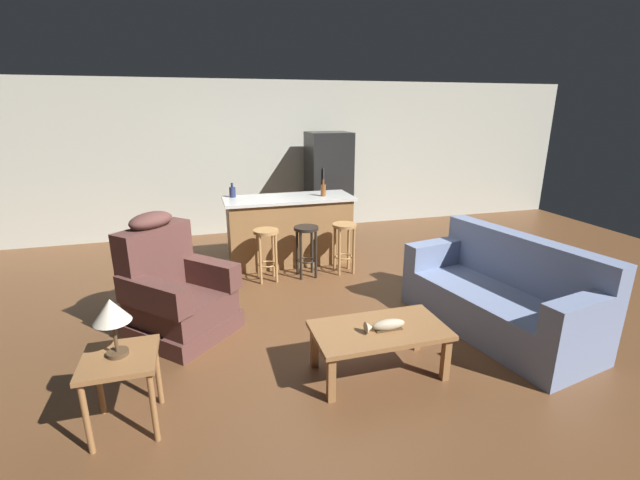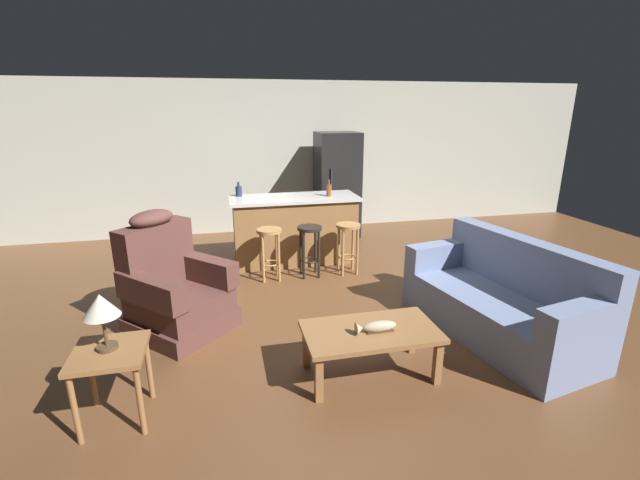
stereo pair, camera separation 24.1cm
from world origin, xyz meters
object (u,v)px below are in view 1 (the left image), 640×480
Objects in this scene: kitchen_island at (289,230)px; bar_stool_right at (344,239)px; fish_figurine at (385,325)px; recliner_near_lamp at (175,292)px; coffee_table at (379,334)px; bar_stool_left at (266,246)px; table_lamp at (111,313)px; bottle_short_amber at (232,192)px; refrigerator at (328,185)px; couch at (501,297)px; bottle_tall_green at (323,190)px; bar_stool_middle at (306,242)px; end_table at (121,369)px.

bar_stool_right is at bearing -45.84° from kitchen_island.
bar_stool_right is (0.46, 2.32, 0.01)m from fish_figurine.
kitchen_island is at bearing 93.72° from recliner_near_lamp.
coffee_table is at bearing -102.02° from bar_stool_right.
bar_stool_left is (-0.43, -0.63, -0.01)m from kitchen_island.
coffee_table is at bearing 2.54° from table_lamp.
bottle_short_amber reaches higher than coffee_table.
coffee_table is 0.62× the size of refrigerator.
coffee_table is at bearing -101.37° from refrigerator.
coffee_table is at bearing -74.20° from bottle_short_amber.
couch is at bearing -80.09° from refrigerator.
bottle_tall_green reaches higher than table_lamp.
bottle_short_amber is (-1.24, 0.28, -0.01)m from bottle_tall_green.
recliner_near_lamp reaches higher than bar_stool_middle.
kitchen_island is at bearing -68.31° from couch.
refrigerator reaches higher than bar_stool_middle.
fish_figurine is 0.50× the size of bar_stool_left.
refrigerator is at bearing 69.75° from bottle_tall_green.
couch is 3.23m from recliner_near_lamp.
recliner_near_lamp is (-3.12, 0.83, 0.08)m from couch.
coffee_table is at bearing -76.13° from bar_stool_left.
bottle_short_amber is (1.06, 3.22, 0.56)m from end_table.
coffee_table is 1.96× the size of end_table.
couch is 3.68m from bottle_short_amber.
bar_stool_middle is at bearing 51.38° from end_table.
table_lamp is at bearing -123.49° from refrigerator.
refrigerator is (-0.65, 3.73, 0.54)m from couch.
bottle_short_amber is at bearing -60.01° from couch.
couch is at bearing -57.64° from kitchen_island.
bar_stool_left is at bearing 180.00° from bar_stool_right.
bottle_tall_green is at bearing -7.52° from kitchen_island.
recliner_near_lamp is 0.67× the size of kitchen_island.
refrigerator reaches higher than couch.
table_lamp is (-3.42, -0.46, 0.53)m from couch.
bar_stool_middle is 1.31m from bottle_short_amber.
bar_stool_right is (-0.99, 1.90, 0.13)m from couch.
refrigerator is 1.36m from bottle_tall_green.
recliner_near_lamp is 5.17× the size of bottle_tall_green.
coffee_table is 2.01m from table_lamp.
refrigerator is (2.46, 2.90, 0.46)m from recliner_near_lamp.
kitchen_island reaches higher than bar_stool_right.
end_table is at bearing -121.04° from kitchen_island.
refrigerator is (0.82, 4.10, 0.52)m from coffee_table.
end_table is (-3.41, -0.48, 0.12)m from couch.
couch reaches higher than fish_figurine.
fish_figurine is at bearing -100.91° from refrigerator.
bottle_tall_green is at bearing 54.94° from bar_stool_middle.
bottle_short_amber reaches higher than table_lamp.
couch is at bearing -43.02° from bar_stool_left.
fish_figurine is at bearing 8.55° from recliner_near_lamp.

